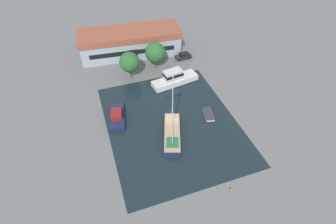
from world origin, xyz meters
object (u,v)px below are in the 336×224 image
at_px(motor_cruiser, 174,79).
at_px(small_dinghy, 208,114).
at_px(warehouse_building, 130,42).
at_px(parked_car, 183,56).
at_px(quay_tree_near_building, 129,62).
at_px(sailboat_moored, 172,133).
at_px(quay_tree_by_water, 155,52).
at_px(cabin_boat, 117,116).

relative_size(motor_cruiser, small_dinghy, 2.71).
bearing_deg(warehouse_building, parked_car, -25.35).
distance_m(quay_tree_near_building, sailboat_moored, 20.90).
relative_size(quay_tree_near_building, sailboat_moored, 0.50).
height_order(parked_car, sailboat_moored, sailboat_moored).
bearing_deg(quay_tree_by_water, small_dinghy, -75.70).
xyz_separation_m(quay_tree_by_water, cabin_boat, (-12.69, -15.05, -3.48)).
height_order(quay_tree_near_building, sailboat_moored, sailboat_moored).
height_order(motor_cruiser, cabin_boat, motor_cruiser).
bearing_deg(motor_cruiser, quay_tree_by_water, 5.80).
height_order(sailboat_moored, small_dinghy, sailboat_moored).
xyz_separation_m(parked_car, sailboat_moored, (-11.80, -24.22, -0.12)).
xyz_separation_m(quay_tree_near_building, small_dinghy, (11.92, -17.62, -4.16)).
height_order(motor_cruiser, small_dinghy, motor_cruiser).
bearing_deg(sailboat_moored, quay_tree_by_water, 99.94).
bearing_deg(quay_tree_by_water, warehouse_building, 115.17).
bearing_deg(small_dinghy, sailboat_moored, 28.59).
relative_size(sailboat_moored, small_dinghy, 3.26).
bearing_deg(quay_tree_near_building, sailboat_moored, -81.33).
xyz_separation_m(quay_tree_by_water, small_dinghy, (5.08, -19.92, -4.03)).
distance_m(quay_tree_near_building, cabin_boat, 14.48).
bearing_deg(cabin_boat, quay_tree_by_water, 60.08).
bearing_deg(sailboat_moored, parked_car, 83.35).
relative_size(warehouse_building, quay_tree_by_water, 3.96).
distance_m(quay_tree_by_water, small_dinghy, 20.95).
height_order(quay_tree_by_water, motor_cruiser, quay_tree_by_water).
bearing_deg(quay_tree_by_water, parked_car, 11.12).
distance_m(parked_car, cabin_boat, 26.59).
height_order(small_dinghy, cabin_boat, cabin_boat).
height_order(parked_car, cabin_boat, cabin_boat).
bearing_deg(parked_car, motor_cruiser, 145.04).
bearing_deg(cabin_boat, parked_car, 48.94).
bearing_deg(small_dinghy, motor_cruiser, -64.49).
distance_m(warehouse_building, parked_car, 14.45).
bearing_deg(warehouse_building, sailboat_moored, -83.71).
distance_m(parked_car, small_dinghy, 21.72).
bearing_deg(small_dinghy, quay_tree_near_building, -44.39).
xyz_separation_m(parked_car, small_dinghy, (-2.98, -21.51, -0.56)).
bearing_deg(quay_tree_by_water, sailboat_moored, -99.40).
bearing_deg(motor_cruiser, quay_tree_near_building, 49.37).
relative_size(quay_tree_near_building, cabin_boat, 0.93).
height_order(sailboat_moored, motor_cruiser, sailboat_moored).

